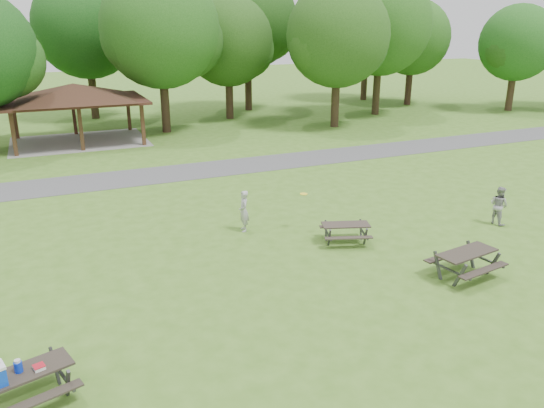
{
  "coord_description": "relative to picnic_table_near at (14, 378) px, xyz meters",
  "views": [
    {
      "loc": [
        -6.14,
        -12.3,
        7.41
      ],
      "look_at": [
        1.0,
        4.0,
        1.3
      ],
      "focal_mm": 35.0,
      "sensor_mm": 36.0,
      "label": 1
    }
  ],
  "objects": [
    {
      "name": "tree_row_g",
      "position": [
        21.39,
        24.21,
        5.59
      ],
      "size": [
        7.77,
        7.4,
        10.25
      ],
      "color": "black",
      "rests_on": "ground"
    },
    {
      "name": "tree_deep_d",
      "position": [
        31.4,
        35.71,
        6.28
      ],
      "size": [
        8.4,
        8.0,
        11.27
      ],
      "color": "#2F2015",
      "rests_on": "ground"
    },
    {
      "name": "frisbee_thrower",
      "position": [
        7.62,
        7.25,
        0.04
      ],
      "size": [
        0.46,
        0.62,
        1.56
      ],
      "primitive_type": "imported",
      "rotation": [
        0.0,
        0.0,
        -1.74
      ],
      "color": "#A6A6A9",
      "rests_on": "ground"
    },
    {
      "name": "asphalt_path",
      "position": [
        7.3,
        16.19,
        -0.73
      ],
      "size": [
        120.0,
        3.2,
        0.02
      ],
      "primitive_type": "cube",
      "color": "#4A4A4C",
      "rests_on": "ground"
    },
    {
      "name": "picnic_table_near",
      "position": [
        0.0,
        0.0,
        0.0
      ],
      "size": [
        2.21,
        1.96,
        1.29
      ],
      "color": "#29231E",
      "rests_on": "ground"
    },
    {
      "name": "picnic_table_far",
      "position": [
        12.48,
        0.98,
        -0.11
      ],
      "size": [
        2.19,
        1.86,
        0.86
      ],
      "color": "#2B251F",
      "rests_on": "ground"
    },
    {
      "name": "ground",
      "position": [
        7.3,
        2.19,
        -0.74
      ],
      "size": [
        160.0,
        160.0,
        0.0
      ],
      "primitive_type": "plane",
      "color": "#427020",
      "rests_on": "ground"
    },
    {
      "name": "tree_row_e",
      "position": [
        9.4,
        27.21,
        6.04
      ],
      "size": [
        8.4,
        8.0,
        11.02
      ],
      "color": "black",
      "rests_on": "ground"
    },
    {
      "name": "tree_row_j",
      "position": [
        39.38,
        24.71,
        4.82
      ],
      "size": [
        6.72,
        6.4,
        8.96
      ],
      "color": "#302015",
      "rests_on": "ground"
    },
    {
      "name": "pavilion",
      "position": [
        3.3,
        26.19,
        2.32
      ],
      "size": [
        8.6,
        7.01,
        3.76
      ],
      "color": "#362213",
      "rests_on": "ground"
    },
    {
      "name": "tree_deep_b",
      "position": [
        5.4,
        35.21,
        6.14
      ],
      "size": [
        8.4,
        8.0,
        11.13
      ],
      "color": "black",
      "rests_on": "ground"
    },
    {
      "name": "frisbee_in_flight",
      "position": [
        9.73,
        6.51,
        0.65
      ],
      "size": [
        0.31,
        0.31,
        0.02
      ],
      "color": "yellow",
      "rests_on": "ground"
    },
    {
      "name": "tree_row_i",
      "position": [
        33.38,
        31.21,
        5.17
      ],
      "size": [
        7.14,
        6.8,
        9.52
      ],
      "color": "black",
      "rests_on": "ground"
    },
    {
      "name": "tree_deep_c",
      "position": [
        18.4,
        34.21,
        6.7
      ],
      "size": [
        8.82,
        8.4,
        11.9
      ],
      "color": "black",
      "rests_on": "ground"
    },
    {
      "name": "tree_row_h",
      "position": [
        27.4,
        27.71,
        6.28
      ],
      "size": [
        8.61,
        8.2,
        11.37
      ],
      "color": "black",
      "rests_on": "ground"
    },
    {
      "name": "tree_row_f",
      "position": [
        15.39,
        30.71,
        5.1
      ],
      "size": [
        7.35,
        7.0,
        9.55
      ],
      "color": "#301F15",
      "rests_on": "ground"
    },
    {
      "name": "frisbee_catcher",
      "position": [
        16.88,
        4.0,
        0.01
      ],
      "size": [
        0.64,
        0.79,
        1.5
      ],
      "primitive_type": "imported",
      "rotation": [
        0.0,
        0.0,
        1.68
      ],
      "color": "#99999B",
      "rests_on": "ground"
    },
    {
      "name": "picnic_table_middle",
      "position": [
        10.51,
        4.76,
        -0.21
      ],
      "size": [
        2.0,
        1.8,
        0.72
      ],
      "color": "#302822",
      "rests_on": "ground"
    }
  ]
}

